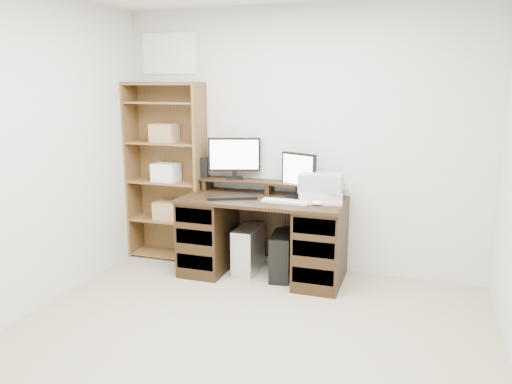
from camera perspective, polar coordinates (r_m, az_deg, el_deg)
The scene contains 14 objects.
room at distance 2.90m, azimuth -4.28°, elevation 1.82°, with size 3.54×4.04×2.54m.
desk at distance 4.69m, azimuth 0.82°, elevation -4.99°, with size 1.50×0.70×0.75m.
riser_shelf at distance 4.77m, azimuth 1.59°, elevation 0.92°, with size 1.40×0.22×0.12m.
monitor_wide at distance 4.86m, azimuth -2.49°, elevation 4.13°, with size 0.49×0.20×0.40m.
monitor_small at distance 4.63m, azimuth 4.89°, elevation 2.17°, with size 0.36×0.21×0.41m.
speaker at distance 4.97m, azimuth -5.97°, elevation 2.82°, with size 0.08×0.08×0.20m, color black.
keyboard_black at distance 4.58m, azimuth -2.77°, elevation -0.59°, with size 0.46×0.15×0.03m, color black.
keyboard_white at distance 4.43m, azimuth 3.39°, elevation -1.08°, with size 0.42×0.13×0.02m, color silver.
mouse at distance 4.35m, azimuth 6.98°, elevation -1.27°, with size 0.10×0.07×0.04m, color white.
printer at distance 4.48m, azimuth 7.42°, elevation -0.53°, with size 0.38×0.28×0.09m, color beige.
basket at distance 4.45m, azimuth 7.46°, elevation 1.07°, with size 0.37×0.27×0.16m, color #9BA1A6.
tower_silver at distance 4.83m, azimuth -0.88°, elevation -6.58°, with size 0.20×0.44×0.44m, color silver.
tower_black at distance 4.69m, azimuth 2.99°, elevation -7.27°, with size 0.23×0.44×0.42m.
bookshelf at distance 5.18m, azimuth -10.13°, elevation 2.47°, with size 0.80×0.30×1.80m.
Camera 1 is at (1.10, -2.63, 1.77)m, focal length 35.00 mm.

